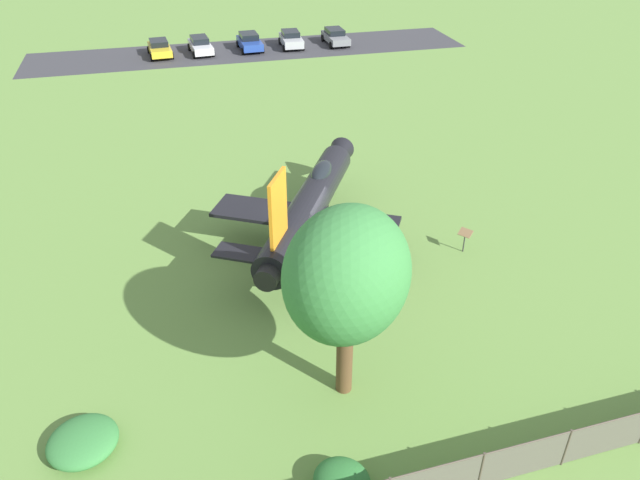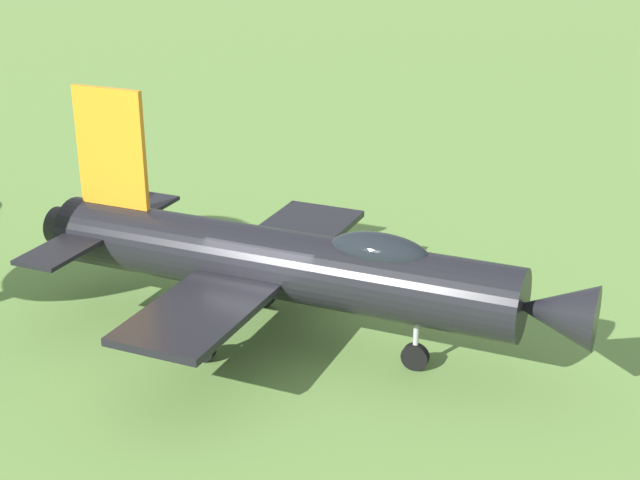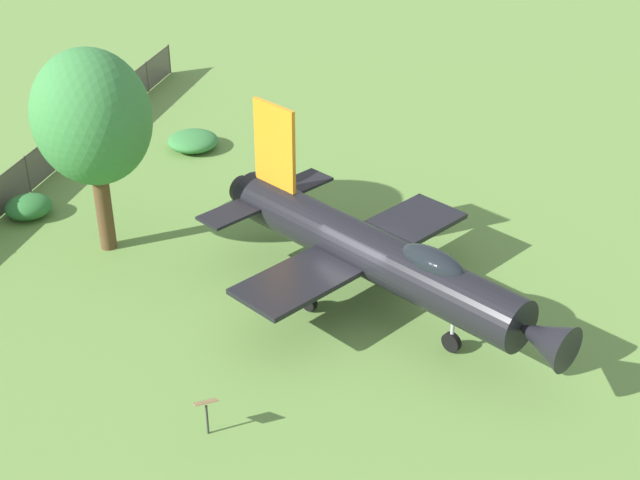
# 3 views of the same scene
# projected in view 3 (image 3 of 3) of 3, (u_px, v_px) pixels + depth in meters

# --- Properties ---
(ground_plane) EXTENTS (200.00, 200.00, 0.00)m
(ground_plane) POSITION_uv_depth(u_px,v_px,m) (367.00, 305.00, 27.64)
(ground_plane) COLOR #668E42
(display_jet) EXTENTS (12.65, 8.74, 5.48)m
(display_jet) POSITION_uv_depth(u_px,v_px,m) (377.00, 255.00, 26.44)
(display_jet) COLOR black
(display_jet) RESTS_ON ground_plane
(shade_tree) EXTENTS (4.41, 3.80, 7.02)m
(shade_tree) POSITION_uv_depth(u_px,v_px,m) (92.00, 118.00, 28.36)
(shade_tree) COLOR brown
(shade_tree) RESTS_ON ground_plane
(shrub_near_fence) EXTENTS (2.17, 2.14, 0.72)m
(shrub_near_fence) POSITION_uv_depth(u_px,v_px,m) (193.00, 141.00, 37.73)
(shrub_near_fence) COLOR #387F3D
(shrub_near_fence) RESTS_ON ground_plane
(shrub_by_tree) EXTENTS (1.53, 1.71, 0.83)m
(shrub_by_tree) POSITION_uv_depth(u_px,v_px,m) (29.00, 207.00, 32.43)
(shrub_by_tree) COLOR #2D7033
(shrub_by_tree) RESTS_ON ground_plane
(info_plaque) EXTENTS (0.47, 0.65, 1.14)m
(info_plaque) POSITION_uv_depth(u_px,v_px,m) (206.00, 407.00, 22.18)
(info_plaque) COLOR #333333
(info_plaque) RESTS_ON ground_plane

